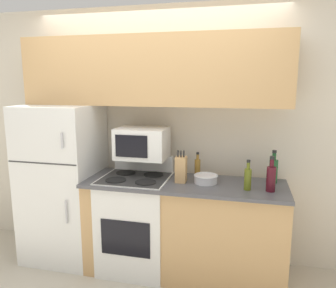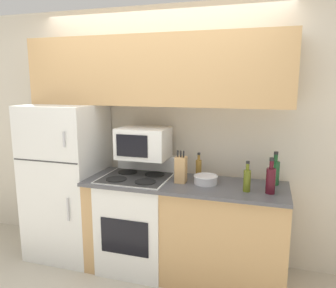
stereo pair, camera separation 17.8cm
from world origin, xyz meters
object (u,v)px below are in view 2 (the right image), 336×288
at_px(bottle_wine_green, 275,172).
at_px(bottle_wine_red, 271,180).
at_px(stove, 137,221).
at_px(bottle_vinegar, 199,168).
at_px(refrigerator, 67,181).
at_px(bowl, 206,179).
at_px(microwave, 143,143).
at_px(knife_block, 181,169).
at_px(bottle_olive_oil, 247,180).

distance_m(bottle_wine_green, bottle_wine_red, 0.26).
distance_m(stove, bottle_vinegar, 0.80).
xyz_separation_m(refrigerator, bowl, (1.47, -0.04, 0.16)).
distance_m(microwave, bowl, 0.70).
height_order(knife_block, bottle_wine_red, bottle_wine_red).
xyz_separation_m(bottle_vinegar, bottle_wine_green, (0.69, -0.03, 0.02)).
distance_m(stove, bottle_wine_red, 1.34).
relative_size(bottle_vinegar, bottle_wine_red, 0.80).
distance_m(microwave, bottle_wine_red, 1.22).
distance_m(refrigerator, bottle_wine_red, 2.04).
height_order(knife_block, bottle_olive_oil, knife_block).
xyz_separation_m(refrigerator, microwave, (0.84, 0.06, 0.44)).
relative_size(microwave, bottle_wine_red, 1.60).
bearing_deg(bottle_wine_red, bottle_wine_green, 81.86).
bearing_deg(bottle_olive_oil, bowl, 163.30).
relative_size(microwave, bottle_vinegar, 2.00).
bearing_deg(bottle_wine_red, bottle_vinegar, 156.38).
xyz_separation_m(stove, bottle_wine_green, (1.26, 0.17, 0.55)).
bearing_deg(knife_block, bottle_wine_green, 12.28).
xyz_separation_m(refrigerator, bottle_vinegar, (1.36, 0.15, 0.21)).
bearing_deg(microwave, bottle_vinegar, 9.70).
relative_size(refrigerator, bottle_vinegar, 6.61).
bearing_deg(bottle_wine_red, stove, 175.87).
bearing_deg(bottle_olive_oil, bottle_wine_green, 49.55).
distance_m(knife_block, bottle_olive_oil, 0.60).
height_order(stove, bottle_wine_red, bottle_wine_red).
xyz_separation_m(stove, microwave, (0.04, 0.11, 0.76)).
height_order(bowl, bottle_wine_green, bottle_wine_green).
height_order(microwave, bowl, microwave).
xyz_separation_m(knife_block, bottle_wine_green, (0.81, 0.18, -0.00)).
relative_size(bowl, bottle_wine_red, 0.73).
distance_m(microwave, knife_block, 0.47).
relative_size(bottle_olive_oil, bottle_wine_green, 0.87).
height_order(bottle_olive_oil, bottle_wine_green, bottle_wine_green).
relative_size(bottle_olive_oil, bottle_vinegar, 1.08).
bearing_deg(bottle_olive_oil, stove, 174.83).
distance_m(stove, microwave, 0.76).
bearing_deg(bottle_vinegar, bowl, -60.42).
height_order(microwave, bottle_wine_red, microwave).
relative_size(stove, bowl, 4.92).
relative_size(stove, bottle_wine_green, 3.60).
xyz_separation_m(bottle_wine_green, bottle_wine_red, (-0.04, -0.26, 0.00)).
height_order(microwave, bottle_olive_oil, microwave).
relative_size(bowl, bottle_wine_green, 0.73).
distance_m(refrigerator, bottle_vinegar, 1.39).
distance_m(bottle_vinegar, bottle_wine_green, 0.70).
bearing_deg(bottle_olive_oil, knife_block, 171.81).
distance_m(bowl, bottle_vinegar, 0.22).
relative_size(refrigerator, bowl, 7.24).
xyz_separation_m(refrigerator, bottle_wine_red, (2.02, -0.14, 0.23)).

